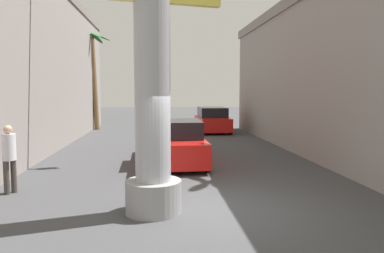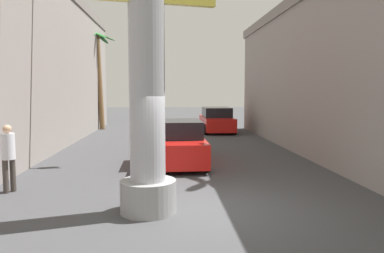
{
  "view_description": "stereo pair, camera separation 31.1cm",
  "coord_description": "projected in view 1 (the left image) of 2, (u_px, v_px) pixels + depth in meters",
  "views": [
    {
      "loc": [
        -1.16,
        -7.97,
        2.61
      ],
      "look_at": [
        0.0,
        4.5,
        1.41
      ],
      "focal_mm": 35.0,
      "sensor_mm": 36.0,
      "label": 1
    },
    {
      "loc": [
        -0.85,
        -8.0,
        2.61
      ],
      "look_at": [
        0.0,
        4.5,
        1.41
      ],
      "focal_mm": 35.0,
      "sensor_mm": 36.0,
      "label": 2
    }
  ],
  "objects": [
    {
      "name": "car_lead",
      "position": [
        174.0,
        143.0,
        13.63
      ],
      "size": [
        2.24,
        4.96,
        1.56
      ],
      "color": "black",
      "rests_on": "ground"
    },
    {
      "name": "pedestrian_curb_left",
      "position": [
        9.0,
        154.0,
        9.44
      ],
      "size": [
        0.48,
        0.48,
        1.75
      ],
      "color": "#3F3833",
      "rests_on": "ground"
    },
    {
      "name": "traffic_light_mast",
      "position": [
        69.0,
        46.0,
        13.17
      ],
      "size": [
        4.81,
        0.32,
        5.96
      ],
      "color": "#333333",
      "rests_on": "ground"
    },
    {
      "name": "car_far",
      "position": [
        212.0,
        120.0,
        23.89
      ],
      "size": [
        1.96,
        4.47,
        1.56
      ],
      "color": "black",
      "rests_on": "ground"
    },
    {
      "name": "ground_plane",
      "position": [
        182.0,
        145.0,
        18.17
      ],
      "size": [
        83.66,
        83.66,
        0.0
      ],
      "primitive_type": "plane",
      "color": "#424244"
    },
    {
      "name": "palm_tree_far_left",
      "position": [
        93.0,
        66.0,
        25.09
      ],
      "size": [
        2.51,
        2.63,
        6.57
      ],
      "color": "brown",
      "rests_on": "ground"
    },
    {
      "name": "neon_sign_pole",
      "position": [
        152.0,
        16.0,
        7.66
      ],
      "size": [
        2.88,
        1.2,
        9.24
      ],
      "color": "#9E9EA3",
      "rests_on": "ground"
    },
    {
      "name": "street_lamp",
      "position": [
        298.0,
        48.0,
        16.94
      ],
      "size": [
        2.89,
        0.28,
        7.46
      ],
      "color": "#59595E",
      "rests_on": "ground"
    }
  ]
}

